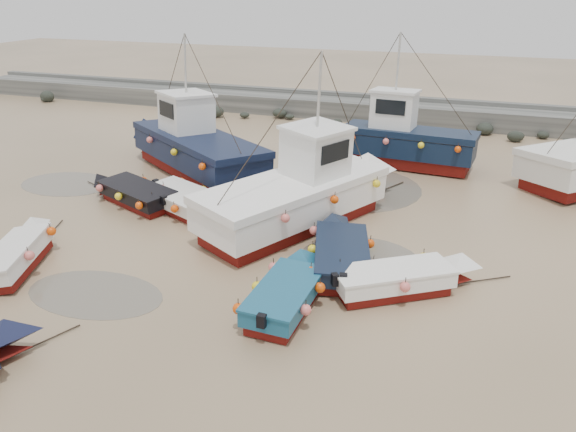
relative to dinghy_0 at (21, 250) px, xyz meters
name	(u,v)px	position (x,y,z in m)	size (l,w,h in m)	color
ground	(206,269)	(5.63, 1.72, -0.55)	(120.00, 120.00, 0.00)	tan
seawall	(361,110)	(5.68, 23.71, 0.07)	(60.00, 4.92, 1.50)	slate
puddle_a	(95,294)	(3.28, -0.72, -0.55)	(4.27, 4.27, 0.01)	#625B4E
puddle_b	(359,262)	(10.10, 3.82, -0.55)	(4.11, 4.11, 0.01)	#625B4E
puddle_c	(67,184)	(-3.97, 6.86, -0.55)	(4.30, 4.30, 0.01)	#625B4E
puddle_d	(351,187)	(8.15, 10.67, -0.55)	(6.17, 6.17, 0.01)	#625B4E
dinghy_0	(21,250)	(0.00, 0.00, 0.00)	(2.63, 5.49, 1.43)	maroon
dinghy_2	(289,289)	(8.83, 0.53, 0.01)	(1.96, 5.36, 1.43)	maroon
dinghy_3	(405,276)	(11.74, 2.36, 0.00)	(5.08, 3.73, 1.43)	maroon
dinghy_4	(132,190)	(0.19, 5.86, 0.00)	(5.67, 3.08, 1.43)	maroon
dinghy_5	(190,201)	(3.00, 5.57, -0.01)	(5.74, 3.40, 1.43)	maroon
dinghy_6	(341,249)	(9.55, 3.43, -0.01)	(2.72, 5.93, 1.43)	maroon
cabin_boat_0	(191,144)	(0.45, 10.40, 0.75)	(10.27, 7.60, 6.22)	maroon
cabin_boat_1	(305,190)	(7.43, 6.29, 0.76)	(6.27, 10.27, 6.22)	maroon
cabin_boat_2	(396,138)	(9.42, 14.54, 0.81)	(9.44, 3.09, 6.22)	maroon
person	(221,181)	(2.38, 9.51, -0.55)	(0.58, 0.38, 1.60)	#191B35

